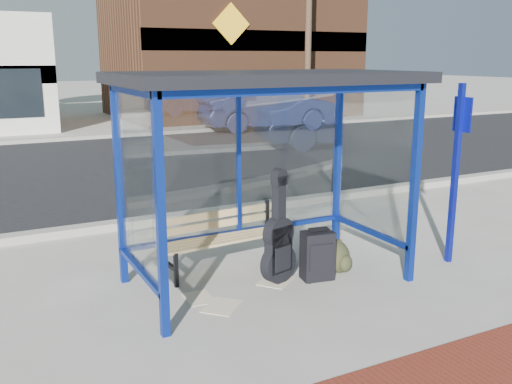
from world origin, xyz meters
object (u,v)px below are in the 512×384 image
guitar_bag (278,244)px  fire_hydrant (319,112)px  suitcase (318,256)px  backpack (339,258)px  parked_car (268,107)px  bench (222,235)px

guitar_bag → fire_hydrant: bearing=38.6°
suitcase → backpack: suitcase is taller
parked_car → fire_hydrant: (3.19, 1.49, -0.44)m
guitar_bag → fire_hydrant: 17.35m
parked_car → suitcase: bearing=159.6°
bench → guitar_bag: size_ratio=1.30×
fire_hydrant → parked_car: bearing=-155.0°
backpack → parked_car: 14.13m
guitar_bag → suitcase: guitar_bag is taller
parked_car → fire_hydrant: parked_car is taller
guitar_bag → suitcase: size_ratio=1.99×
bench → suitcase: bench is taller
suitcase → fire_hydrant: size_ratio=0.96×
guitar_bag → fire_hydrant: size_ratio=1.91×
backpack → parked_car: bearing=52.2°
backpack → suitcase: bearing=178.0°
fire_hydrant → backpack: bearing=-122.6°
bench → suitcase: bearing=-49.0°
bench → parked_car: parked_car is taller
bench → guitar_bag: bearing=-64.4°
guitar_bag → parked_car: bearing=45.6°
bench → backpack: bench is taller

